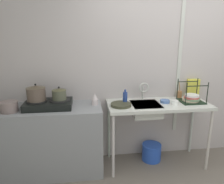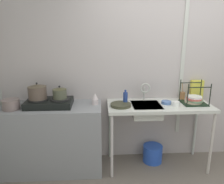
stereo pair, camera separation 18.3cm
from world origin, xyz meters
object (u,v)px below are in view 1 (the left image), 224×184
(stove, at_px, (49,104))
(small_bowl_on_drainboard, at_px, (165,101))
(cereal_box, at_px, (193,88))
(utensil_jar, at_px, (179,94))
(cup_by_rack, at_px, (175,103))
(sink_basin, at_px, (146,109))
(bucket_on_floor, at_px, (151,152))
(bottle_by_sink, at_px, (125,98))
(pot_on_right_burner, at_px, (59,94))
(faucet, at_px, (144,89))
(dish_rack, at_px, (191,98))
(percolator, at_px, (95,99))
(frying_pan, at_px, (121,105))
(pot_beside_stove, at_px, (9,107))
(pot_on_left_burner, at_px, (36,93))

(stove, height_order, small_bowl_on_drainboard, stove)
(cereal_box, height_order, utensil_jar, cereal_box)
(cup_by_rack, bearing_deg, stove, 176.75)
(sink_basin, xyz_separation_m, bucket_on_floor, (0.14, 0.10, -0.69))
(bottle_by_sink, bearing_deg, small_bowl_on_drainboard, -1.05)
(pot_on_right_burner, relative_size, faucet, 0.70)
(dish_rack, distance_m, bucket_on_floor, 0.96)
(cup_by_rack, distance_m, small_bowl_on_drainboard, 0.14)
(dish_rack, relative_size, small_bowl_on_drainboard, 2.38)
(percolator, distance_m, frying_pan, 0.34)
(sink_basin, bearing_deg, utensil_jar, 22.70)
(cereal_box, xyz_separation_m, bucket_on_floor, (-0.61, -0.14, -0.90))
(stove, xyz_separation_m, pot_beside_stove, (-0.43, -0.10, 0.02))
(utensil_jar, bearing_deg, faucet, -173.53)
(faucet, bearing_deg, small_bowl_on_drainboard, -29.47)
(frying_pan, distance_m, dish_rack, 0.97)
(faucet, bearing_deg, dish_rack, -14.00)
(pot_on_left_burner, distance_m, cereal_box, 2.14)
(cup_by_rack, bearing_deg, pot_on_left_burner, 177.01)
(sink_basin, xyz_separation_m, frying_pan, (-0.34, -0.04, 0.09))
(cereal_box, bearing_deg, faucet, -168.81)
(bottle_by_sink, height_order, bucket_on_floor, bottle_by_sink)
(dish_rack, xyz_separation_m, small_bowl_on_drainboard, (-0.36, 0.01, -0.03))
(faucet, bearing_deg, pot_on_left_burner, -173.41)
(stove, bearing_deg, sink_basin, -0.52)
(cup_by_rack, bearing_deg, dish_rack, 19.54)
(dish_rack, bearing_deg, bottle_by_sink, 178.78)
(sink_basin, xyz_separation_m, dish_rack, (0.63, 0.02, 0.12))
(percolator, distance_m, cup_by_rack, 1.03)
(sink_basin, bearing_deg, frying_pan, -172.93)
(utensil_jar, distance_m, bucket_on_floor, 0.93)
(pot_on_right_burner, relative_size, percolator, 1.14)
(frying_pan, distance_m, utensil_jar, 0.93)
(faucet, bearing_deg, bottle_by_sink, -154.34)
(sink_basin, height_order, utensil_jar, utensil_jar)
(percolator, bearing_deg, dish_rack, -1.55)
(pot_beside_stove, height_order, faucet, faucet)
(pot_on_right_burner, relative_size, cup_by_rack, 2.04)
(small_bowl_on_drainboard, height_order, bottle_by_sink, bottle_by_sink)
(bottle_by_sink, relative_size, bucket_on_floor, 0.71)
(pot_on_left_burner, height_order, bucket_on_floor, pot_on_left_burner)
(cup_by_rack, relative_size, bottle_by_sink, 0.45)
(frying_pan, bearing_deg, cereal_box, 14.30)
(frying_pan, bearing_deg, cup_by_rack, -3.09)
(bottle_by_sink, bearing_deg, pot_on_left_burner, -178.72)
(pot_beside_stove, bearing_deg, pot_on_left_burner, 17.75)
(pot_on_left_burner, relative_size, small_bowl_on_drainboard, 1.78)
(pot_on_right_burner, relative_size, dish_rack, 0.57)
(stove, bearing_deg, dish_rack, 0.16)
(pot_beside_stove, relative_size, bucket_on_floor, 0.75)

